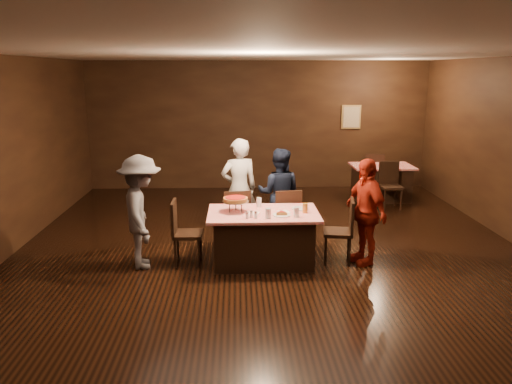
{
  "coord_description": "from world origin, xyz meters",
  "views": [
    {
      "loc": [
        -0.52,
        -6.83,
        2.75
      ],
      "look_at": [
        -0.24,
        0.4,
        1.0
      ],
      "focal_mm": 35.0,
      "sensor_mm": 36.0,
      "label": 1
    }
  ],
  "objects_px": {
    "diner_grey_knit": "(141,212)",
    "glass_back": "(259,202)",
    "plate_empty": "(300,209)",
    "glass_amber": "(305,208)",
    "diner_red_shirt": "(365,211)",
    "diner_white_jacket": "(239,189)",
    "glass_front_right": "(296,212)",
    "chair_back_far": "(374,173)",
    "pizza_stand": "(236,200)",
    "glass_front_left": "(268,213)",
    "chair_far_right": "(286,217)",
    "chair_end_right": "(338,231)",
    "main_table": "(263,238)",
    "back_table": "(381,183)",
    "diner_navy_hoodie": "(279,193)",
    "chair_back_near": "(391,186)",
    "chair_far_left": "(236,217)",
    "chair_end_left": "(188,233)"
  },
  "relations": [
    {
      "from": "diner_white_jacket",
      "to": "chair_back_far",
      "type": "bearing_deg",
      "value": -151.01
    },
    {
      "from": "main_table",
      "to": "chair_far_left",
      "type": "distance_m",
      "value": 0.85
    },
    {
      "from": "diner_grey_knit",
      "to": "glass_front_right",
      "type": "distance_m",
      "value": 2.2
    },
    {
      "from": "chair_far_left",
      "to": "pizza_stand",
      "type": "distance_m",
      "value": 0.85
    },
    {
      "from": "back_table",
      "to": "chair_far_left",
      "type": "bearing_deg",
      "value": -138.07
    },
    {
      "from": "plate_empty",
      "to": "pizza_stand",
      "type": "bearing_deg",
      "value": -173.99
    },
    {
      "from": "chair_far_right",
      "to": "glass_front_right",
      "type": "relative_size",
      "value": 6.79
    },
    {
      "from": "glass_front_left",
      "to": "pizza_stand",
      "type": "bearing_deg",
      "value": 142.13
    },
    {
      "from": "chair_far_left",
      "to": "chair_far_right",
      "type": "relative_size",
      "value": 1.0
    },
    {
      "from": "pizza_stand",
      "to": "glass_amber",
      "type": "distance_m",
      "value": 1.01
    },
    {
      "from": "diner_white_jacket",
      "to": "glass_front_right",
      "type": "distance_m",
      "value": 1.64
    },
    {
      "from": "diner_grey_knit",
      "to": "glass_front_right",
      "type": "bearing_deg",
      "value": -107.52
    },
    {
      "from": "glass_front_left",
      "to": "glass_back",
      "type": "height_order",
      "value": "same"
    },
    {
      "from": "diner_white_jacket",
      "to": "diner_red_shirt",
      "type": "xyz_separation_m",
      "value": [
        1.82,
        -1.24,
        -0.06
      ]
    },
    {
      "from": "plate_empty",
      "to": "glass_amber",
      "type": "height_order",
      "value": "glass_amber"
    },
    {
      "from": "main_table",
      "to": "chair_end_left",
      "type": "height_order",
      "value": "chair_end_left"
    },
    {
      "from": "diner_grey_knit",
      "to": "diner_red_shirt",
      "type": "distance_m",
      "value": 3.22
    },
    {
      "from": "main_table",
      "to": "glass_amber",
      "type": "relative_size",
      "value": 11.43
    },
    {
      "from": "chair_far_right",
      "to": "pizza_stand",
      "type": "distance_m",
      "value": 1.16
    },
    {
      "from": "glass_front_left",
      "to": "glass_front_right",
      "type": "relative_size",
      "value": 1.0
    },
    {
      "from": "chair_far_right",
      "to": "chair_end_right",
      "type": "relative_size",
      "value": 1.0
    },
    {
      "from": "diner_grey_knit",
      "to": "diner_red_shirt",
      "type": "height_order",
      "value": "diner_grey_knit"
    },
    {
      "from": "chair_end_left",
      "to": "plate_empty",
      "type": "distance_m",
      "value": 1.68
    },
    {
      "from": "chair_end_right",
      "to": "chair_back_near",
      "type": "relative_size",
      "value": 1.0
    },
    {
      "from": "diner_red_shirt",
      "to": "pizza_stand",
      "type": "bearing_deg",
      "value": -112.82
    },
    {
      "from": "glass_front_left",
      "to": "diner_navy_hoodie",
      "type": "bearing_deg",
      "value": 79.39
    },
    {
      "from": "chair_far_right",
      "to": "glass_front_left",
      "type": "distance_m",
      "value": 1.17
    },
    {
      "from": "chair_end_left",
      "to": "plate_empty",
      "type": "height_order",
      "value": "chair_end_left"
    },
    {
      "from": "chair_back_near",
      "to": "plate_empty",
      "type": "relative_size",
      "value": 3.8
    },
    {
      "from": "main_table",
      "to": "glass_back",
      "type": "bearing_deg",
      "value": 99.46
    },
    {
      "from": "plate_empty",
      "to": "glass_back",
      "type": "distance_m",
      "value": 0.62
    },
    {
      "from": "diner_white_jacket",
      "to": "diner_navy_hoodie",
      "type": "distance_m",
      "value": 0.68
    },
    {
      "from": "chair_far_left",
      "to": "chair_back_far",
      "type": "bearing_deg",
      "value": -141.19
    },
    {
      "from": "chair_end_right",
      "to": "diner_navy_hoodie",
      "type": "xyz_separation_m",
      "value": [
        -0.77,
        1.18,
        0.29
      ]
    },
    {
      "from": "diner_grey_knit",
      "to": "diner_red_shirt",
      "type": "relative_size",
      "value": 1.04
    },
    {
      "from": "glass_amber",
      "to": "back_table",
      "type": "bearing_deg",
      "value": 59.23
    },
    {
      "from": "diner_white_jacket",
      "to": "back_table",
      "type": "bearing_deg",
      "value": -157.31
    },
    {
      "from": "diner_grey_knit",
      "to": "glass_back",
      "type": "bearing_deg",
      "value": -90.46
    },
    {
      "from": "chair_far_right",
      "to": "glass_back",
      "type": "height_order",
      "value": "chair_far_right"
    },
    {
      "from": "chair_end_right",
      "to": "pizza_stand",
      "type": "height_order",
      "value": "pizza_stand"
    },
    {
      "from": "diner_white_jacket",
      "to": "pizza_stand",
      "type": "height_order",
      "value": "diner_white_jacket"
    },
    {
      "from": "glass_amber",
      "to": "plate_empty",
      "type": "bearing_deg",
      "value": 104.04
    },
    {
      "from": "chair_back_far",
      "to": "diner_red_shirt",
      "type": "relative_size",
      "value": 0.61
    },
    {
      "from": "diner_grey_knit",
      "to": "glass_front_right",
      "type": "height_order",
      "value": "diner_grey_knit"
    },
    {
      "from": "plate_empty",
      "to": "chair_back_far",
      "type": "bearing_deg",
      "value": 61.23
    },
    {
      "from": "chair_back_near",
      "to": "diner_navy_hoodie",
      "type": "distance_m",
      "value": 3.0
    },
    {
      "from": "chair_far_left",
      "to": "plate_empty",
      "type": "relative_size",
      "value": 3.8
    },
    {
      "from": "glass_amber",
      "to": "diner_white_jacket",
      "type": "bearing_deg",
      "value": 127.22
    },
    {
      "from": "back_table",
      "to": "glass_amber",
      "type": "xyz_separation_m",
      "value": [
        -2.17,
        -3.65,
        0.46
      ]
    },
    {
      "from": "diner_grey_knit",
      "to": "glass_amber",
      "type": "relative_size",
      "value": 11.63
    }
  ]
}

